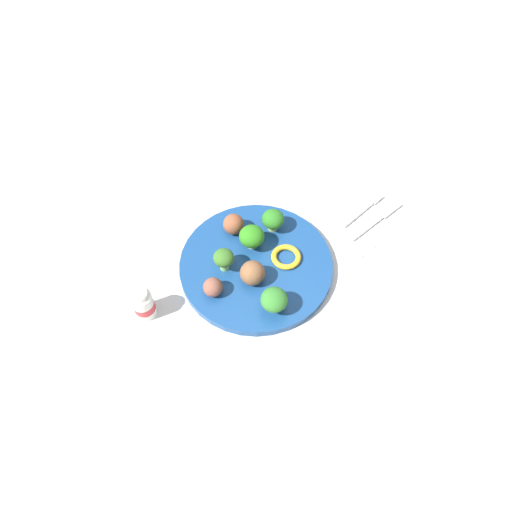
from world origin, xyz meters
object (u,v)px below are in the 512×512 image
(broccoli_floret_back_left, at_px, (274,300))
(meatball_back_left, at_px, (213,287))
(broccoli_floret_far_rim, at_px, (252,237))
(plate, at_px, (256,265))
(broccoli_floret_near_rim, at_px, (224,259))
(pepper_ring_center, at_px, (286,257))
(fork, at_px, (364,207))
(broccoli_floret_front_left, at_px, (273,220))
(meatball_front_right, at_px, (234,224))
(yogurt_bottle, at_px, (144,304))
(napkin, at_px, (368,216))
(knife, at_px, (378,218))
(meatball_mid_right, at_px, (253,273))

(broccoli_floret_back_left, distance_m, meatball_back_left, 0.11)
(broccoli_floret_far_rim, bearing_deg, broccoli_floret_back_left, -108.41)
(plate, distance_m, broccoli_floret_near_rim, 0.07)
(pepper_ring_center, xyz_separation_m, fork, (0.21, 0.02, -0.01))
(broccoli_floret_front_left, relative_size, fork, 0.38)
(meatball_front_right, bearing_deg, broccoli_floret_back_left, -101.13)
(broccoli_floret_front_left, bearing_deg, yogurt_bottle, -176.22)
(broccoli_floret_far_rim, bearing_deg, plate, -112.43)
(meatball_back_left, height_order, meatball_front_right, meatball_front_right)
(meatball_front_right, height_order, pepper_ring_center, meatball_front_right)
(napkin, bearing_deg, pepper_ring_center, 179.12)
(yogurt_bottle, bearing_deg, broccoli_floret_far_rim, 1.67)
(pepper_ring_center, bearing_deg, meatball_front_right, 112.03)
(knife, distance_m, yogurt_bottle, 0.48)
(meatball_front_right, bearing_deg, broccoli_floret_near_rim, -133.85)
(broccoli_floret_near_rim, distance_m, broccoli_floret_front_left, 0.13)
(broccoli_floret_near_rim, height_order, pepper_ring_center, broccoli_floret_near_rim)
(broccoli_floret_back_left, height_order, broccoli_floret_front_left, broccoli_floret_back_left)
(meatball_front_right, height_order, fork, meatball_front_right)
(plate, relative_size, pepper_ring_center, 5.11)
(fork, xyz_separation_m, knife, (0.00, -0.04, -0.00))
(broccoli_floret_far_rim, height_order, fork, broccoli_floret_far_rim)
(plate, distance_m, broccoli_floret_front_left, 0.09)
(knife, bearing_deg, broccoli_floret_far_rim, 162.37)
(meatball_mid_right, distance_m, pepper_ring_center, 0.08)
(broccoli_floret_near_rim, height_order, meatball_front_right, broccoli_floret_near_rim)
(plate, bearing_deg, knife, -9.53)
(broccoli_floret_front_left, bearing_deg, plate, -146.41)
(broccoli_floret_near_rim, distance_m, meatball_back_left, 0.06)
(broccoli_floret_front_left, distance_m, yogurt_bottle, 0.28)
(pepper_ring_center, bearing_deg, plate, 154.53)
(broccoli_floret_far_rim, bearing_deg, pepper_ring_center, -58.67)
(meatball_back_left, height_order, fork, meatball_back_left)
(broccoli_floret_front_left, relative_size, yogurt_bottle, 0.70)
(meatball_front_right, bearing_deg, pepper_ring_center, -67.97)
(broccoli_floret_back_left, distance_m, meatball_front_right, 0.18)
(meatball_mid_right, relative_size, meatball_back_left, 1.29)
(plate, xyz_separation_m, broccoli_floret_back_left, (-0.03, -0.10, 0.04))
(broccoli_floret_front_left, distance_m, meatball_front_right, 0.07)
(plate, distance_m, broccoli_floret_far_rim, 0.05)
(broccoli_floret_back_left, bearing_deg, broccoli_floret_near_rim, 101.94)
(knife, bearing_deg, broccoli_floret_near_rim, 168.24)
(broccoli_floret_back_left, height_order, napkin, broccoli_floret_back_left)
(broccoli_floret_near_rim, height_order, knife, broccoli_floret_near_rim)
(pepper_ring_center, distance_m, knife, 0.21)
(napkin, distance_m, yogurt_bottle, 0.47)
(knife, height_order, yogurt_bottle, yogurt_bottle)
(broccoli_floret_front_left, height_order, meatball_mid_right, broccoli_floret_front_left)
(meatball_back_left, distance_m, knife, 0.36)
(plate, relative_size, broccoli_floret_front_left, 6.13)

